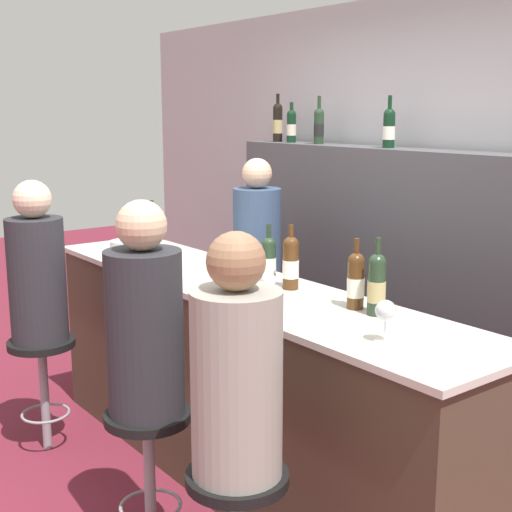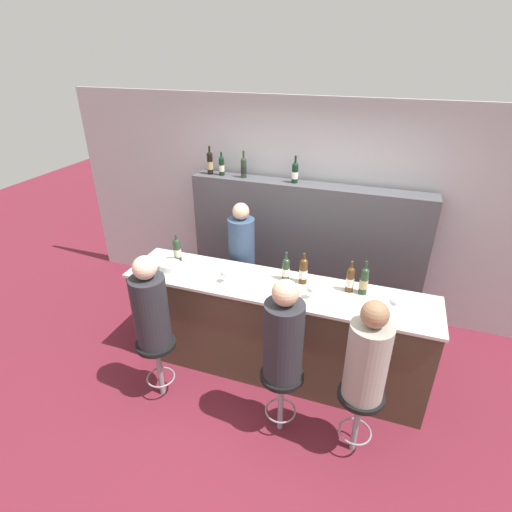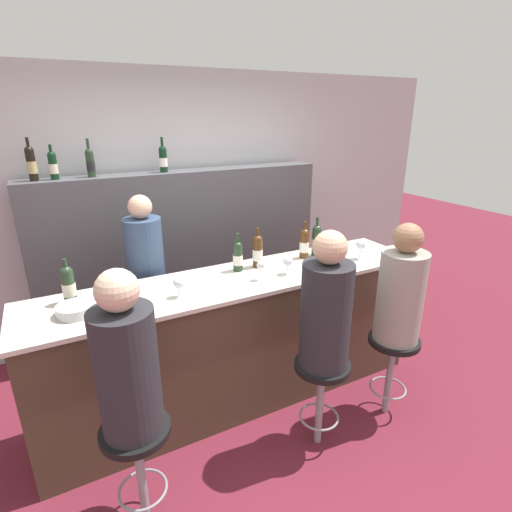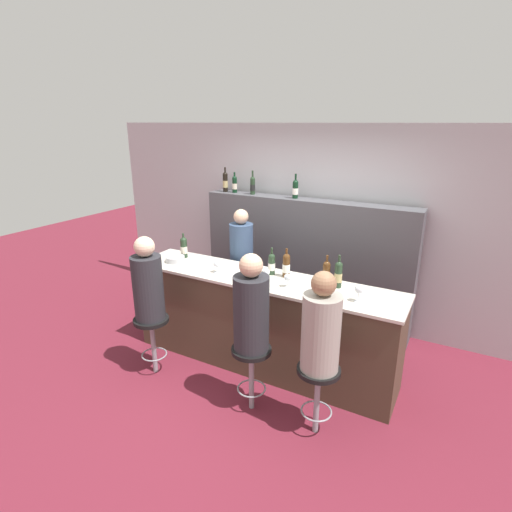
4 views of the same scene
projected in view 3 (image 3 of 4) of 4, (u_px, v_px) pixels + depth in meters
ground_plane at (258, 418)px, 3.05m from camera, size 16.00×16.00×0.00m
wall_back at (177, 206)px, 4.06m from camera, size 6.40×0.05×2.60m
bar_counter at (240, 340)px, 3.11m from camera, size 3.00×0.64×1.05m
back_bar_cabinet at (186, 255)px, 4.03m from camera, size 2.81×0.28×1.68m
wine_bottle_counter_0 at (68, 285)px, 2.51m from camera, size 0.08×0.08×0.30m
wine_bottle_counter_1 at (238, 256)px, 3.03m from camera, size 0.07×0.07×0.30m
wine_bottle_counter_2 at (258, 251)px, 3.10m from camera, size 0.08×0.08×0.32m
wine_bottle_counter_3 at (304, 243)px, 3.30m from camera, size 0.08×0.08×0.31m
wine_bottle_counter_4 at (316, 240)px, 3.35m from camera, size 0.08×0.08×0.33m
wine_bottle_backbar_0 at (31, 163)px, 3.16m from camera, size 0.07×0.07×0.34m
wine_bottle_backbar_1 at (53, 165)px, 3.23m from camera, size 0.07×0.07×0.28m
wine_bottle_backbar_2 at (90, 162)px, 3.35m from camera, size 0.07×0.07×0.32m
wine_bottle_backbar_3 at (163, 159)px, 3.63m from camera, size 0.07×0.07×0.31m
wine_glass_0 at (179, 284)px, 2.60m from camera, size 0.07×0.07×0.14m
wine_glass_1 at (261, 266)px, 2.87m from camera, size 0.07×0.07×0.14m
wine_glass_2 at (288, 262)px, 2.97m from camera, size 0.08×0.08×0.14m
wine_glass_3 at (361, 245)px, 3.28m from camera, size 0.08×0.08×0.16m
metal_bowl at (75, 310)px, 2.39m from camera, size 0.22×0.22×0.06m
bar_stool_left at (138, 448)px, 2.13m from camera, size 0.37×0.37×0.65m
guest_seated_left at (127, 363)px, 1.95m from camera, size 0.31×0.31×0.89m
bar_stool_middle at (321, 381)px, 2.67m from camera, size 0.37×0.37×0.65m
guest_seated_middle at (326, 309)px, 2.48m from camera, size 0.32×0.32×0.91m
bar_stool_right at (392, 355)px, 2.95m from camera, size 0.37×0.37×0.65m
guest_seated_right at (401, 291)px, 2.78m from camera, size 0.32×0.32×0.87m
bartender at (149, 301)px, 3.23m from camera, size 0.29×0.29×1.63m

